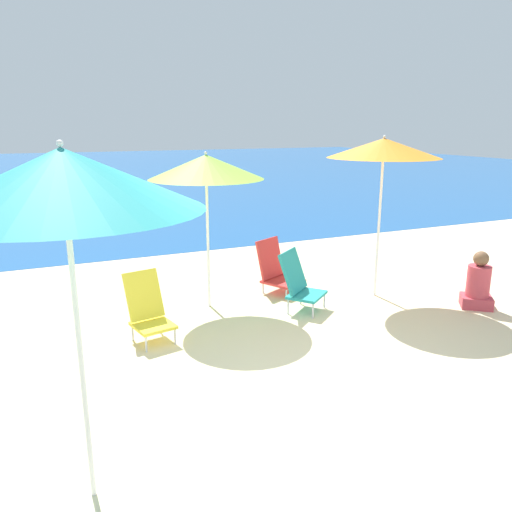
% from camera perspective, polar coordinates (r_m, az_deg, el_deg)
% --- Properties ---
extents(ground_plane, '(60.00, 60.00, 0.00)m').
position_cam_1_polar(ground_plane, '(4.82, 6.43, -15.77)').
color(ground_plane, beige).
extents(sea_water, '(60.00, 40.00, 0.01)m').
position_cam_1_polar(sea_water, '(29.44, -19.85, 9.16)').
color(sea_water, '#1E5699').
rests_on(sea_water, ground).
extents(beach_umbrella_lime, '(1.51, 1.51, 2.11)m').
position_cam_1_polar(beach_umbrella_lime, '(6.60, -5.73, 10.08)').
color(beach_umbrella_lime, white).
rests_on(beach_umbrella_lime, ground).
extents(beach_umbrella_orange, '(1.56, 1.56, 2.31)m').
position_cam_1_polar(beach_umbrella_orange, '(7.22, 14.39, 11.83)').
color(beach_umbrella_orange, white).
rests_on(beach_umbrella_orange, ground).
extents(beach_umbrella_teal, '(1.63, 1.63, 2.36)m').
position_cam_1_polar(beach_umbrella_teal, '(3.10, -21.16, 8.11)').
color(beach_umbrella_teal, white).
rests_on(beach_umbrella_teal, ground).
extents(beach_chair_red, '(0.72, 0.75, 0.78)m').
position_cam_1_polar(beach_chair_red, '(7.51, 2.31, -1.49)').
color(beach_chair_red, silver).
rests_on(beach_chair_red, ground).
extents(beach_chair_teal, '(0.73, 0.74, 0.81)m').
position_cam_1_polar(beach_chair_teal, '(6.75, 4.93, -2.94)').
color(beach_chair_teal, silver).
rests_on(beach_chair_teal, ground).
extents(beach_chair_yellow, '(0.53, 0.64, 0.79)m').
position_cam_1_polar(beach_chair_yellow, '(5.95, -12.25, -5.92)').
color(beach_chair_yellow, silver).
rests_on(beach_chair_yellow, ground).
extents(person_seated_near, '(0.52, 0.51, 0.80)m').
position_cam_1_polar(person_seated_near, '(7.48, 24.04, -3.02)').
color(person_seated_near, '#BF3F4C').
rests_on(person_seated_near, ground).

